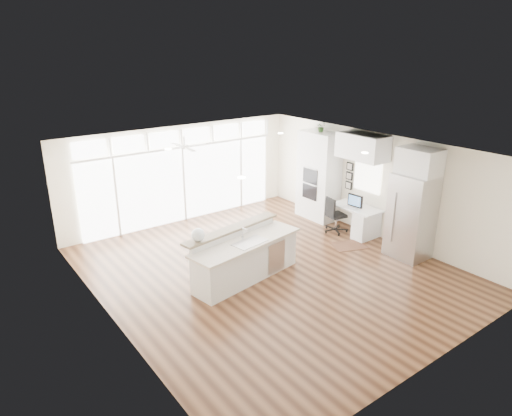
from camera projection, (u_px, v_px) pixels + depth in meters
floor at (270, 271)px, 10.19m from camera, size 7.00×8.00×0.02m
ceiling at (271, 152)px, 9.27m from camera, size 7.00×8.00×0.02m
wall_back at (182, 174)px, 12.75m from camera, size 7.00×0.04×2.70m
wall_front at (438, 290)px, 6.71m from camera, size 7.00×0.04×2.70m
wall_left at (109, 257)px, 7.76m from camera, size 0.04×8.00×2.70m
wall_right at (377, 185)px, 11.69m from camera, size 0.04×8.00×2.70m
glass_wall at (183, 184)px, 12.80m from camera, size 5.80×0.06×2.08m
transom_row at (181, 137)px, 12.35m from camera, size 5.90×0.06×0.40m
desk_window at (368, 176)px, 11.83m from camera, size 0.04×0.85×0.85m
ceiling_fan at (184, 143)px, 11.18m from camera, size 1.16×1.16×0.32m
recessed_lights at (265, 151)px, 9.43m from camera, size 3.40×3.00×0.02m
oven_cabinet at (319, 176)px, 12.90m from camera, size 0.64×1.20×2.50m
desk_nook at (356, 220)px, 12.04m from camera, size 0.72×1.30×0.76m
upper_cabinets at (363, 147)px, 11.39m from camera, size 0.64×1.30×0.64m
refrigerator at (411, 216)px, 10.57m from camera, size 0.76×0.90×2.00m
fridge_cabinet at (420, 161)px, 10.16m from camera, size 0.64×0.90×0.60m
framed_photos at (349, 176)px, 12.35m from camera, size 0.06×0.22×0.80m
kitchen_island at (246, 256)px, 9.68m from camera, size 2.78×1.42×1.05m
rug at (349, 245)px, 11.43m from camera, size 1.00×0.87×0.01m
office_chair at (336, 215)px, 12.13m from camera, size 0.58×0.55×0.97m
fishbowl at (198, 235)px, 9.07m from camera, size 0.32×0.32×0.27m
monitor at (355, 201)px, 11.80m from camera, size 0.11×0.44×0.37m
keyboard at (350, 208)px, 11.77m from camera, size 0.15×0.34×0.02m
potted_plant at (321, 128)px, 12.44m from camera, size 0.27×0.30×0.22m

